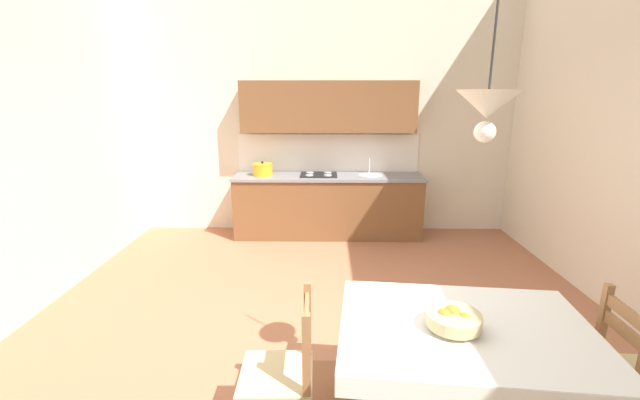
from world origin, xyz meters
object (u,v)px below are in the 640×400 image
object	(u,v)px
kitchen_cabinetry	(328,178)
dining_chair_tv_side	(284,373)
dining_table	(464,344)
pendant_lamp	(487,106)
dining_chair_window_side	(639,377)
fruit_bowl	(453,319)

from	to	relation	value
kitchen_cabinetry	dining_chair_tv_side	size ratio (longest dim) A/B	2.89
dining_table	pendant_lamp	world-z (taller)	pendant_lamp
dining_table	pendant_lamp	size ratio (longest dim) A/B	1.86
dining_chair_window_side	fruit_bowl	distance (m)	1.16
dining_table	dining_chair_window_side	distance (m)	1.03
dining_table	dining_chair_tv_side	xyz separation A→B (m)	(-1.04, -0.02, -0.19)
kitchen_cabinetry	dining_chair_tv_side	bearing A→B (deg)	-94.17
pendant_lamp	kitchen_cabinetry	bearing A→B (deg)	102.21
fruit_bowl	dining_chair_window_side	bearing A→B (deg)	0.63
dining_table	dining_chair_window_side	size ratio (longest dim) A/B	1.61
kitchen_cabinetry	pendant_lamp	distance (m)	3.87
dining_chair_window_side	fruit_bowl	size ratio (longest dim) A/B	3.10
dining_table	pendant_lamp	xyz separation A→B (m)	(0.02, 0.06, 1.33)
kitchen_cabinetry	fruit_bowl	bearing A→B (deg)	-79.62
dining_chair_tv_side	dining_chair_window_side	distance (m)	2.05
dining_table	kitchen_cabinetry	bearing A→B (deg)	101.76
dining_table	dining_chair_tv_side	distance (m)	1.05
dining_chair_window_side	kitchen_cabinetry	bearing A→B (deg)	115.67
kitchen_cabinetry	dining_chair_window_side	size ratio (longest dim) A/B	2.89
fruit_bowl	dining_table	bearing A→B (deg)	20.37
kitchen_cabinetry	dining_table	bearing A→B (deg)	-78.24
dining_table	pendant_lamp	bearing A→B (deg)	74.14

